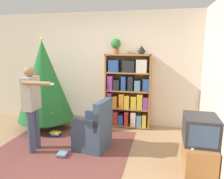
# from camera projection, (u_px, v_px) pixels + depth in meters

# --- Properties ---
(ground_plane) EXTENTS (14.00, 14.00, 0.00)m
(ground_plane) POSITION_uv_depth(u_px,v_px,m) (70.00, 162.00, 3.53)
(ground_plane) COLOR #9E7A56
(wall_back) EXTENTS (8.00, 0.10, 2.60)m
(wall_back) POSITION_uv_depth(u_px,v_px,m) (103.00, 69.00, 5.20)
(wall_back) COLOR beige
(wall_back) RESTS_ON ground_plane
(area_rug) EXTENTS (2.38, 2.12, 0.01)m
(area_rug) POSITION_uv_depth(u_px,v_px,m) (64.00, 148.00, 3.99)
(area_rug) COLOR brown
(area_rug) RESTS_ON ground_plane
(bookshelf) EXTENTS (1.01, 0.30, 1.67)m
(bookshelf) POSITION_uv_depth(u_px,v_px,m) (128.00, 92.00, 4.93)
(bookshelf) COLOR #A8703D
(bookshelf) RESTS_ON ground_plane
(tv_stand) EXTENTS (0.43, 0.75, 0.43)m
(tv_stand) POSITION_uv_depth(u_px,v_px,m) (198.00, 155.00, 3.32)
(tv_stand) COLOR #996638
(tv_stand) RESTS_ON ground_plane
(television) EXTENTS (0.47, 0.56, 0.41)m
(television) POSITION_uv_depth(u_px,v_px,m) (200.00, 129.00, 3.23)
(television) COLOR #28282D
(television) RESTS_ON tv_stand
(game_remote) EXTENTS (0.04, 0.12, 0.02)m
(game_remote) POSITION_uv_depth(u_px,v_px,m) (192.00, 147.00, 3.09)
(game_remote) COLOR white
(game_remote) RESTS_ON tv_stand
(christmas_tree) EXTENTS (1.23, 1.23, 2.03)m
(christmas_tree) POSITION_uv_depth(u_px,v_px,m) (44.00, 81.00, 4.82)
(christmas_tree) COLOR #4C3323
(christmas_tree) RESTS_ON ground_plane
(armchair) EXTENTS (0.65, 0.64, 0.92)m
(armchair) POSITION_uv_depth(u_px,v_px,m) (94.00, 131.00, 3.96)
(armchair) COLOR #334256
(armchair) RESTS_ON ground_plane
(standing_person) EXTENTS (0.63, 0.47, 1.51)m
(standing_person) POSITION_uv_depth(u_px,v_px,m) (32.00, 102.00, 3.76)
(standing_person) COLOR #38425B
(standing_person) RESTS_ON ground_plane
(potted_plant) EXTENTS (0.22, 0.22, 0.33)m
(potted_plant) POSITION_uv_depth(u_px,v_px,m) (116.00, 45.00, 4.79)
(potted_plant) COLOR #935B38
(potted_plant) RESTS_ON bookshelf
(table_lamp) EXTENTS (0.20, 0.20, 0.18)m
(table_lamp) POSITION_uv_depth(u_px,v_px,m) (142.00, 49.00, 4.68)
(table_lamp) COLOR #473828
(table_lamp) RESTS_ON bookshelf
(book_pile_near_tree) EXTENTS (0.22, 0.19, 0.10)m
(book_pile_near_tree) POSITION_uv_depth(u_px,v_px,m) (56.00, 134.00, 4.52)
(book_pile_near_tree) COLOR #284C93
(book_pile_near_tree) RESTS_ON ground_plane
(book_pile_by_chair) EXTENTS (0.21, 0.17, 0.06)m
(book_pile_by_chair) POSITION_uv_depth(u_px,v_px,m) (62.00, 155.00, 3.72)
(book_pile_by_chair) COLOR #843889
(book_pile_by_chair) RESTS_ON ground_plane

